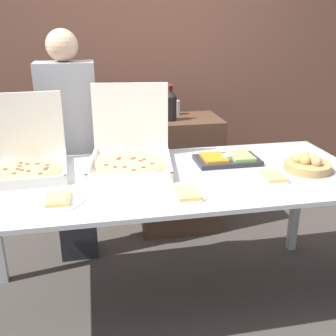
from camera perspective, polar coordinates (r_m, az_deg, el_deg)
name	(u,v)px	position (r m, az deg, el deg)	size (l,w,h in m)	color
ground_plane	(168,301)	(2.79, 0.00, -18.76)	(16.00, 16.00, 0.00)	#423D38
brick_wall_behind	(133,62)	(3.86, -5.05, 15.05)	(10.00, 0.06, 2.80)	brown
buffet_table	(168,190)	(2.36, 0.00, -3.27)	(2.35, 1.00, 0.91)	#B7BABF
pizza_box_near_left	(131,152)	(2.48, -5.46, 2.30)	(0.56, 0.57, 0.49)	silver
pizza_box_near_right	(27,159)	(2.52, -19.77, 1.27)	(0.48, 0.49, 0.45)	silver
paper_plate_front_left	(273,177)	(2.36, 14.94, -1.22)	(0.22, 0.22, 0.03)	white
paper_plate_front_center	(58,200)	(2.07, -15.62, -4.44)	(0.26, 0.26, 0.03)	white
paper_plate_front_right	(187,194)	(2.06, 2.81, -3.77)	(0.21, 0.21, 0.03)	white
veggie_tray	(227,159)	(2.56, 8.58, 1.27)	(0.41, 0.24, 0.05)	#28282D
bread_basket	(307,165)	(2.54, 19.56, 0.45)	(0.28, 0.28, 0.10)	tan
sideboard_podium	(179,174)	(3.47, 1.57, -0.82)	(0.69, 0.47, 1.00)	#4C3323
soda_bottle	(171,105)	(3.22, 0.38, 9.13)	(0.10, 0.10, 0.29)	black
soda_can_silver	(176,108)	(3.44, 1.19, 8.77)	(0.07, 0.07, 0.12)	silver
soda_can_colored	(149,109)	(3.39, -2.73, 8.58)	(0.07, 0.07, 0.12)	red
person_guest_plaid	(71,147)	(2.96, -13.88, 2.99)	(0.40, 0.22, 1.72)	black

